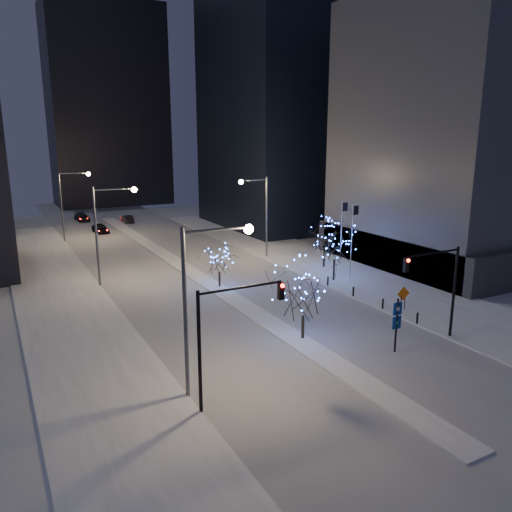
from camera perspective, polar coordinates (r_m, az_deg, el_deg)
ground at (r=33.23m, az=10.34°, el=-13.04°), size 160.00×160.00×0.00m
road at (r=62.76m, az=-9.85°, el=-0.29°), size 20.00×130.00×0.02m
median at (r=58.16m, az=-8.28°, el=-1.26°), size 2.00×80.00×0.15m
east_sidewalk at (r=56.70m, az=9.72°, el=-1.70°), size 10.00×90.00×0.15m
west_sidewalk at (r=45.69m, az=-20.60°, el=-6.11°), size 8.00×90.00×0.15m
midrise_block at (r=66.97m, az=24.64°, el=12.52°), size 30.00×22.00×30.00m
plinth at (r=68.16m, az=23.58°, el=1.57°), size 30.00×24.00×4.00m
horizon_block at (r=117.85m, az=-16.62°, el=15.97°), size 24.00×14.00×42.00m
street_lamp_w_near at (r=28.15m, az=-6.15°, el=-3.56°), size 4.40×0.56×10.00m
street_lamp_w_mid at (r=51.65m, az=-16.72°, el=3.74°), size 4.40×0.56×10.00m
street_lamp_w_far at (r=76.12m, az=-20.63°, el=6.41°), size 4.40×0.56×10.00m
street_lamp_east at (r=60.99m, az=0.48°, el=5.67°), size 3.90×0.56×10.00m
traffic_signal_west at (r=27.17m, az=-3.46°, el=-8.03°), size 5.26×0.43×7.00m
traffic_signal_east at (r=38.11m, az=20.31°, el=-2.53°), size 5.26×0.43×7.00m
flagpoles at (r=52.56m, az=10.35°, el=2.37°), size 1.35×2.60×8.00m
bollards at (r=46.23m, az=12.62°, el=-4.64°), size 0.16×12.16×0.90m
car_near at (r=82.08m, az=-17.35°, el=3.03°), size 2.36×4.52×1.47m
car_mid at (r=90.82m, az=-14.49°, el=4.13°), size 1.46×4.09×1.35m
car_far at (r=94.84m, az=-19.27°, el=4.20°), size 2.40×5.00×1.40m
holiday_tree_median_near at (r=36.50m, az=5.47°, el=-4.05°), size 5.84×5.84×5.87m
holiday_tree_median_far at (r=49.50m, az=-4.23°, el=-0.49°), size 3.49×3.49×4.10m
holiday_tree_plaza_near at (r=51.89m, az=9.00°, el=1.45°), size 5.78×5.78×6.00m
holiday_tree_plaza_far at (r=57.11m, az=7.85°, el=2.19°), size 5.49×5.49×5.51m
wayfinding_sign at (r=36.06m, az=15.79°, el=-7.00°), size 0.70×0.13×3.93m
construction_sign at (r=44.80m, az=16.48°, el=-4.39°), size 1.26×0.18×2.09m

